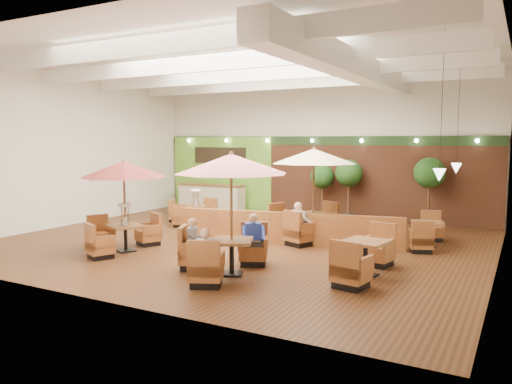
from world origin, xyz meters
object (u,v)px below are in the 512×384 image
Objects in this scene: booth_divider at (286,228)px; topiary_0 at (322,179)px; diner_0 at (206,251)px; diner_1 at (253,234)px; table_0 at (123,186)px; table_5 at (427,234)px; diner_3 at (299,221)px; table_2 at (311,174)px; service_counter at (211,198)px; diner_4 at (299,220)px; table_4 at (365,259)px; topiary_1 at (349,176)px; table_3 at (191,211)px; diner_2 at (194,238)px; table_1 at (229,187)px; topiary_2 at (429,176)px.

topiary_0 reaches higher than booth_divider.
diner_1 is (0.00, 2.07, 0.01)m from diner_0.
table_0 is 3.39× the size of diner_0.
table_5 is 5.60m from topiary_0.
diner_0 is at bearing 58.18° from diner_1.
diner_1 reaches higher than diner_3.
diner_3 is at bearing -16.83° from booth_divider.
table_2 reaches higher than topiary_0.
service_counter is 9.91m from table_5.
diner_4 reaches higher than diner_1.
table_2 is 4.60m from table_4.
topiary_1 reaches higher than diner_4.
table_5 is at bearing 44.35° from diner_3.
table_2 is 1.40× the size of topiary_0.
table_3 is 3.08× the size of diner_2.
booth_divider is 2.88× the size of table_3.
table_5 is 3.46× the size of diner_3.
diner_1 is at bearing -50.06° from service_counter.
service_counter is at bearing 93.05° from table_3.
table_2 is 3.99m from topiary_0.
diner_0 reaches higher than service_counter.
diner_0 is at bearing -110.45° from table_1.
table_2 is 5.33m from table_3.
topiary_1 is 4.96m from diner_4.
diner_2 is at bearing -150.40° from table_5.
service_counter is 1.01× the size of table_1.
diner_2 is (2.85, -0.64, -1.08)m from table_0.
table_1 reaches higher than diner_0.
booth_divider is 2.68m from diner_1.
diner_2 is at bearing -150.18° from table_4.
table_5 is (3.36, 0.66, -1.70)m from table_2.
table_1 is 8.56m from topiary_0.
diner_0 is 4.67m from diner_4.
diner_4 is (0.08, -1.05, -1.28)m from table_2.
diner_4 is (5.11, -1.72, 0.33)m from table_3.
service_counter is at bearing -178.72° from topiary_2.
diner_3 is (-2.78, -4.86, -1.11)m from topiary_2.
topiary_2 reaches higher than diner_2.
diner_2 reaches higher than service_counter.
diner_4 is at bearing -124.07° from diner_1.
service_counter is at bearing 151.83° from table_4.
topiary_0 reaches higher than diner_4.
topiary_1 is at bearing 74.99° from booth_divider.
table_2 is 1.16× the size of table_5.
diner_1 is at bearing -93.60° from booth_divider.
table_1 is 1.15× the size of table_5.
table_2 reaches higher than booth_divider.
diner_0 is at bearing 11.86° from diner_2.
table_2 reaches higher than table_5.
table_3 is at bearing 149.21° from booth_divider.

